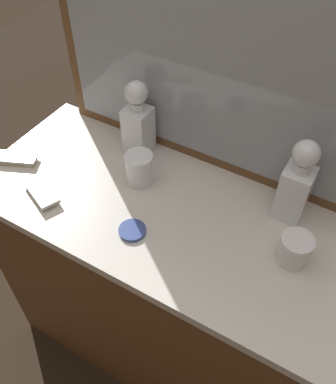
# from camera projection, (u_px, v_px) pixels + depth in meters

# --- Properties ---
(ground_plane) EXTENTS (6.00, 6.00, 0.00)m
(ground_plane) POSITION_uv_depth(u_px,v_px,m) (168.00, 340.00, 1.98)
(ground_plane) COLOR #2D2319
(dresser) EXTENTS (1.26, 0.56, 0.94)m
(dresser) POSITION_uv_depth(u_px,v_px,m) (168.00, 289.00, 1.64)
(dresser) COLOR brown
(dresser) RESTS_ON ground_plane
(dresser_mirror) EXTENTS (1.08, 0.03, 0.78)m
(dresser_mirror) POSITION_uv_depth(u_px,v_px,m) (216.00, 56.00, 1.16)
(dresser_mirror) COLOR brown
(dresser_mirror) RESTS_ON dresser
(crystal_decanter_rear) EXTENTS (0.08, 0.08, 0.28)m
(crystal_decanter_rear) POSITION_uv_depth(u_px,v_px,m) (138.00, 125.00, 1.40)
(crystal_decanter_rear) COLOR white
(crystal_decanter_rear) RESTS_ON dresser
(crystal_decanter_far_left) EXTENTS (0.08, 0.08, 0.28)m
(crystal_decanter_far_left) POSITION_uv_depth(u_px,v_px,m) (295.00, 188.00, 1.20)
(crystal_decanter_far_left) COLOR white
(crystal_decanter_far_left) RESTS_ON dresser
(crystal_tumbler_far_right) EXTENTS (0.09, 0.09, 0.11)m
(crystal_tumbler_far_right) POSITION_uv_depth(u_px,v_px,m) (140.00, 169.00, 1.34)
(crystal_tumbler_far_right) COLOR white
(crystal_tumbler_far_right) RESTS_ON dresser
(crystal_tumbler_far_left) EXTENTS (0.09, 0.09, 0.09)m
(crystal_tumbler_far_left) POSITION_uv_depth(u_px,v_px,m) (295.00, 250.00, 1.14)
(crystal_tumbler_far_left) COLOR white
(crystal_tumbler_far_left) RESTS_ON dresser
(silver_brush_front) EXTENTS (0.16, 0.12, 0.02)m
(silver_brush_front) POSITION_uv_depth(u_px,v_px,m) (42.00, 193.00, 1.33)
(silver_brush_front) COLOR #B7A88C
(silver_brush_front) RESTS_ON dresser
(silver_brush_left) EXTENTS (0.16, 0.11, 0.02)m
(silver_brush_left) POSITION_uv_depth(u_px,v_px,m) (15.00, 159.00, 1.43)
(silver_brush_left) COLOR #B7A88C
(silver_brush_left) RESTS_ON dresser
(porcelain_dish) EXTENTS (0.08, 0.08, 0.01)m
(porcelain_dish) POSITION_uv_depth(u_px,v_px,m) (132.00, 230.00, 1.23)
(porcelain_dish) COLOR #33478C
(porcelain_dish) RESTS_ON dresser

